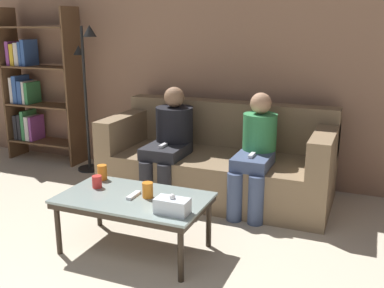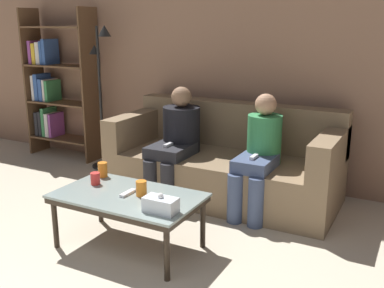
{
  "view_description": "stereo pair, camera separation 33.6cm",
  "coord_description": "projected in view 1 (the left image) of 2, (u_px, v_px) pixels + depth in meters",
  "views": [
    {
      "loc": [
        1.31,
        -0.43,
        1.59
      ],
      "look_at": [
        0.0,
        2.75,
        0.66
      ],
      "focal_mm": 42.0,
      "sensor_mm": 36.0,
      "label": 1
    },
    {
      "loc": [
        1.61,
        -0.29,
        1.59
      ],
      "look_at": [
        0.0,
        2.75,
        0.66
      ],
      "focal_mm": 42.0,
      "sensor_mm": 36.0,
      "label": 2
    }
  ],
  "objects": [
    {
      "name": "wall_back",
      "position": [
        238.0,
        54.0,
        4.48
      ],
      "size": [
        12.0,
        0.06,
        2.6
      ],
      "color": "#9E755B",
      "rests_on": "ground_plane"
    },
    {
      "name": "couch",
      "position": [
        219.0,
        163.0,
        4.26
      ],
      "size": [
        2.1,
        0.92,
        0.85
      ],
      "color": "#897051",
      "rests_on": "ground_plane"
    },
    {
      "name": "coffee_table",
      "position": [
        134.0,
        202.0,
        3.17
      ],
      "size": [
        1.05,
        0.61,
        0.41
      ],
      "color": "#8C9E99",
      "rests_on": "ground_plane"
    },
    {
      "name": "cup_near_left",
      "position": [
        102.0,
        172.0,
        3.49
      ],
      "size": [
        0.07,
        0.07,
        0.12
      ],
      "color": "orange",
      "rests_on": "coffee_table"
    },
    {
      "name": "cup_near_right",
      "position": [
        97.0,
        182.0,
        3.32
      ],
      "size": [
        0.07,
        0.07,
        0.09
      ],
      "color": "red",
      "rests_on": "coffee_table"
    },
    {
      "name": "cup_far_center",
      "position": [
        148.0,
        190.0,
        3.13
      ],
      "size": [
        0.08,
        0.08,
        0.11
      ],
      "color": "orange",
      "rests_on": "coffee_table"
    },
    {
      "name": "tissue_box",
      "position": [
        172.0,
        206.0,
        2.87
      ],
      "size": [
        0.22,
        0.12,
        0.13
      ],
      "color": "silver",
      "rests_on": "coffee_table"
    },
    {
      "name": "game_remote",
      "position": [
        134.0,
        195.0,
        3.16
      ],
      "size": [
        0.04,
        0.15,
        0.02
      ],
      "color": "white",
      "rests_on": "coffee_table"
    },
    {
      "name": "bookshelf",
      "position": [
        34.0,
        89.0,
        5.27
      ],
      "size": [
        0.93,
        0.32,
        1.77
      ],
      "color": "brown",
      "rests_on": "ground_plane"
    },
    {
      "name": "standing_lamp",
      "position": [
        87.0,
        84.0,
        4.81
      ],
      "size": [
        0.31,
        0.26,
        1.58
      ],
      "color": "black",
      "rests_on": "ground_plane"
    },
    {
      "name": "seated_person_left_end",
      "position": [
        170.0,
        139.0,
        4.16
      ],
      "size": [
        0.35,
        0.65,
        1.03
      ],
      "color": "#28282D",
      "rests_on": "ground_plane"
    },
    {
      "name": "seated_person_mid_left",
      "position": [
        256.0,
        150.0,
        3.84
      ],
      "size": [
        0.31,
        0.62,
        1.02
      ],
      "color": "#47567A",
      "rests_on": "ground_plane"
    }
  ]
}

